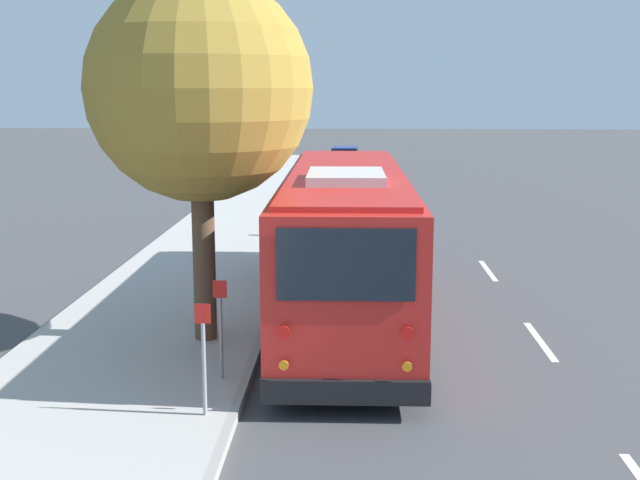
% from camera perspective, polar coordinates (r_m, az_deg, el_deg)
% --- Properties ---
extents(ground_plane, '(160.00, 160.00, 0.00)m').
position_cam_1_polar(ground_plane, '(16.71, 1.39, -5.73)').
color(ground_plane, '#474749').
extents(sidewalk_slab, '(80.00, 4.29, 0.15)m').
position_cam_1_polar(sidewalk_slab, '(17.14, -11.00, -5.25)').
color(sidewalk_slab, '#B2AFA8').
rests_on(sidewalk_slab, ground).
extents(curb_strip, '(80.00, 0.14, 0.15)m').
position_cam_1_polar(curb_strip, '(16.77, -3.58, -5.42)').
color(curb_strip, '#9D9A94').
rests_on(curb_strip, ground).
extents(shuttle_bus, '(11.31, 2.76, 3.25)m').
position_cam_1_polar(shuttle_bus, '(16.68, 1.82, 0.39)').
color(shuttle_bus, red).
rests_on(shuttle_bus, ground).
extents(parked_sedan_white, '(4.20, 1.77, 1.26)m').
position_cam_1_polar(parked_sedan_white, '(28.45, 1.43, 2.34)').
color(parked_sedan_white, silver).
rests_on(parked_sedan_white, ground).
extents(parked_sedan_black, '(4.38, 1.96, 1.28)m').
position_cam_1_polar(parked_sedan_black, '(34.13, 1.09, 3.76)').
color(parked_sedan_black, black).
rests_on(parked_sedan_black, ground).
extents(parked_sedan_gray, '(4.34, 1.74, 1.26)m').
position_cam_1_polar(parked_sedan_gray, '(40.89, 1.34, 4.90)').
color(parked_sedan_gray, slate).
rests_on(parked_sedan_gray, ground).
extents(parked_sedan_blue, '(4.48, 1.99, 1.28)m').
position_cam_1_polar(parked_sedan_blue, '(48.29, 1.80, 5.81)').
color(parked_sedan_blue, navy).
rests_on(parked_sedan_blue, ground).
extents(street_tree, '(4.03, 4.03, 7.20)m').
position_cam_1_polar(street_tree, '(14.63, -8.52, 11.65)').
color(street_tree, brown).
rests_on(street_tree, sidewalk_slab).
extents(sign_post_near, '(0.06, 0.22, 1.64)m').
position_cam_1_polar(sign_post_near, '(11.52, -8.27, -8.33)').
color(sign_post_near, gray).
rests_on(sign_post_near, sidewalk_slab).
extents(sign_post_far, '(0.06, 0.22, 1.61)m').
position_cam_1_polar(sign_post_far, '(12.91, -7.07, -6.25)').
color(sign_post_far, gray).
rests_on(sign_post_far, sidewalk_slab).
extents(fire_hydrant, '(0.22, 0.22, 0.81)m').
position_cam_1_polar(fire_hydrant, '(25.27, -2.50, 1.20)').
color(fire_hydrant, '#99999E').
rests_on(fire_hydrant, sidewalk_slab).
extents(lane_stripe_mid, '(2.40, 0.14, 0.01)m').
position_cam_1_polar(lane_stripe_mid, '(15.93, 15.38, -6.94)').
color(lane_stripe_mid, silver).
rests_on(lane_stripe_mid, ground).
extents(lane_stripe_ahead, '(2.40, 0.14, 0.01)m').
position_cam_1_polar(lane_stripe_ahead, '(21.61, 11.86, -2.14)').
color(lane_stripe_ahead, silver).
rests_on(lane_stripe_ahead, ground).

